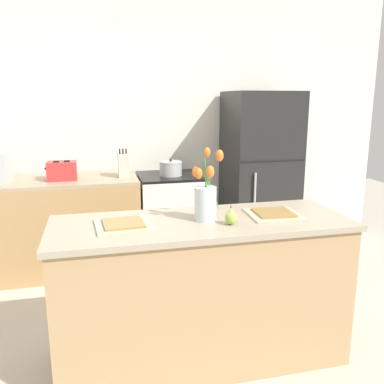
% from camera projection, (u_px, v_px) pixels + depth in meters
% --- Properties ---
extents(ground_plane, '(10.00, 10.00, 0.00)m').
position_uv_depth(ground_plane, '(201.00, 355.00, 2.65)').
color(ground_plane, beige).
extents(back_wall, '(5.20, 0.08, 2.70)m').
position_uv_depth(back_wall, '(152.00, 127.00, 4.24)').
color(back_wall, silver).
rests_on(back_wall, ground_plane).
extents(kitchen_island, '(1.80, 0.66, 0.92)m').
position_uv_depth(kitchen_island, '(201.00, 290.00, 2.54)').
color(kitchen_island, tan).
rests_on(kitchen_island, ground_plane).
extents(back_counter, '(1.68, 0.60, 0.91)m').
position_uv_depth(back_counter, '(49.00, 227.00, 3.81)').
color(back_counter, tan).
rests_on(back_counter, ground_plane).
extents(stove_range, '(0.60, 0.61, 0.91)m').
position_uv_depth(stove_range, '(170.00, 219.00, 4.08)').
color(stove_range, silver).
rests_on(stove_range, ground_plane).
extents(refrigerator, '(0.68, 0.67, 1.71)m').
position_uv_depth(refrigerator, '(259.00, 176.00, 4.21)').
color(refrigerator, black).
rests_on(refrigerator, ground_plane).
extents(flower_vase, '(0.19, 0.16, 0.43)m').
position_uv_depth(flower_vase, '(206.00, 198.00, 2.42)').
color(flower_vase, silver).
rests_on(flower_vase, kitchen_island).
extents(pear_figurine, '(0.07, 0.07, 0.11)m').
position_uv_depth(pear_figurine, '(231.00, 217.00, 2.35)').
color(pear_figurine, '#9EBC47').
rests_on(pear_figurine, kitchen_island).
extents(plate_setting_left, '(0.33, 0.33, 0.02)m').
position_uv_depth(plate_setting_left, '(123.00, 224.00, 2.33)').
color(plate_setting_left, beige).
rests_on(plate_setting_left, kitchen_island).
extents(plate_setting_right, '(0.33, 0.33, 0.02)m').
position_uv_depth(plate_setting_right, '(273.00, 214.00, 2.55)').
color(plate_setting_right, beige).
rests_on(plate_setting_right, kitchen_island).
extents(toaster, '(0.28, 0.18, 0.17)m').
position_uv_depth(toaster, '(62.00, 171.00, 3.71)').
color(toaster, red).
rests_on(toaster, back_counter).
extents(cooking_pot, '(0.22, 0.22, 0.16)m').
position_uv_depth(cooking_pot, '(171.00, 168.00, 3.93)').
color(cooking_pot, '#B2B5B7').
rests_on(cooking_pot, stove_range).
extents(knife_block, '(0.10, 0.14, 0.27)m').
position_uv_depth(knife_block, '(123.00, 165.00, 3.85)').
color(knife_block, beige).
rests_on(knife_block, back_counter).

